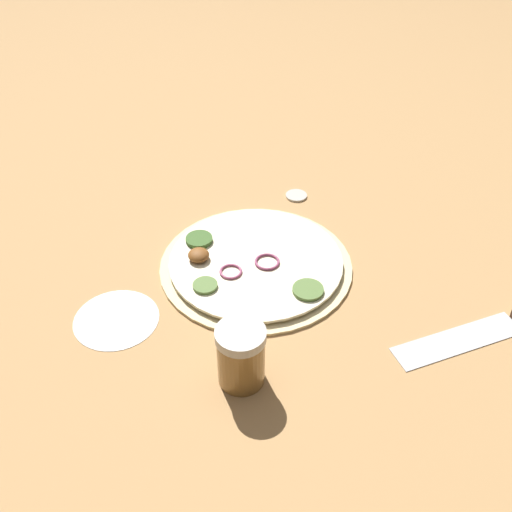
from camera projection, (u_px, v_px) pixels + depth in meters
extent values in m
plane|color=tan|center=(256.00, 266.00, 0.85)|extent=(3.00, 3.00, 0.00)
cylinder|color=beige|center=(256.00, 264.00, 0.84)|extent=(0.27, 0.27, 0.01)
cylinder|color=#EFE5C1|center=(256.00, 260.00, 0.84)|extent=(0.24, 0.24, 0.00)
torus|color=#934266|center=(268.00, 261.00, 0.83)|extent=(0.04, 0.04, 0.00)
cylinder|color=#567538|center=(205.00, 285.00, 0.79)|extent=(0.03, 0.03, 0.00)
cylinder|color=#567538|center=(308.00, 290.00, 0.79)|extent=(0.04, 0.04, 0.00)
cylinder|color=#385B23|center=(200.00, 238.00, 0.87)|extent=(0.04, 0.04, 0.01)
ellipsoid|color=brown|center=(199.00, 255.00, 0.84)|extent=(0.03, 0.03, 0.01)
torus|color=#A34C70|center=(231.00, 272.00, 0.82)|extent=(0.03, 0.03, 0.00)
cube|color=silver|center=(458.00, 340.00, 0.74)|extent=(0.15, 0.15, 0.00)
cylinder|color=olive|center=(241.00, 359.00, 0.67)|extent=(0.05, 0.05, 0.07)
cylinder|color=beige|center=(241.00, 335.00, 0.65)|extent=(0.06, 0.06, 0.01)
cylinder|color=beige|center=(296.00, 195.00, 0.98)|extent=(0.03, 0.03, 0.01)
cylinder|color=white|center=(116.00, 319.00, 0.77)|extent=(0.11, 0.11, 0.00)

